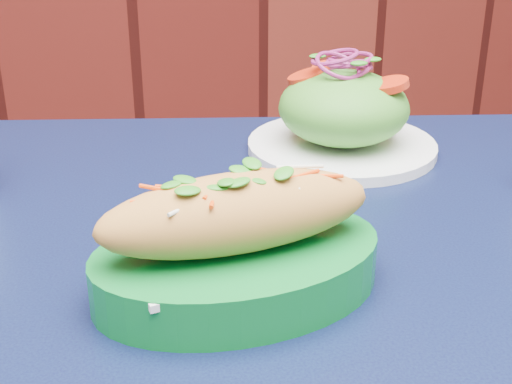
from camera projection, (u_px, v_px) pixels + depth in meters
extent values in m
cube|color=black|center=(290.00, 282.00, 0.60)|extent=(0.98, 0.98, 0.03)
cylinder|color=black|center=(487.00, 378.00, 1.07)|extent=(0.04, 0.04, 0.72)
cube|color=white|center=(237.00, 251.00, 0.55)|extent=(0.19, 0.12, 0.01)
ellipsoid|color=#D89144|center=(237.00, 212.00, 0.53)|extent=(0.22, 0.08, 0.06)
cylinder|color=white|center=(342.00, 146.00, 0.84)|extent=(0.22, 0.22, 0.01)
ellipsoid|color=#4C992D|center=(344.00, 108.00, 0.82)|extent=(0.15, 0.15, 0.08)
cylinder|color=red|center=(389.00, 81.00, 0.79)|extent=(0.04, 0.04, 0.01)
cylinder|color=red|center=(307.00, 72.00, 0.82)|extent=(0.04, 0.04, 0.01)
cylinder|color=red|center=(330.00, 67.00, 0.85)|extent=(0.04, 0.04, 0.01)
torus|color=#8B1E60|center=(346.00, 68.00, 0.80)|extent=(0.06, 0.06, 0.01)
torus|color=#8B1E60|center=(346.00, 64.00, 0.80)|extent=(0.06, 0.06, 0.01)
torus|color=#8B1E60|center=(346.00, 61.00, 0.80)|extent=(0.06, 0.06, 0.01)
torus|color=#8B1E60|center=(346.00, 57.00, 0.80)|extent=(0.06, 0.06, 0.01)
torus|color=#8B1E60|center=(346.00, 54.00, 0.80)|extent=(0.06, 0.06, 0.01)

